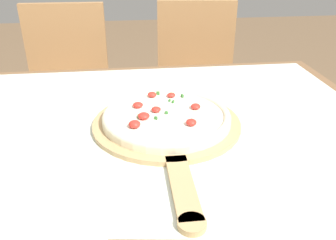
% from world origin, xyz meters
% --- Properties ---
extents(dining_table, '(1.31, 1.04, 0.72)m').
position_xyz_m(dining_table, '(0.00, 0.00, 0.63)').
color(dining_table, brown).
rests_on(dining_table, ground_plane).
extents(towel_cloth, '(1.23, 0.96, 0.00)m').
position_xyz_m(towel_cloth, '(0.00, 0.00, 0.73)').
color(towel_cloth, silver).
rests_on(towel_cloth, dining_table).
extents(pizza_peel, '(0.38, 0.58, 0.01)m').
position_xyz_m(pizza_peel, '(0.06, 0.01, 0.74)').
color(pizza_peel, tan).
rests_on(pizza_peel, towel_cloth).
extents(pizza, '(0.33, 0.33, 0.04)m').
position_xyz_m(pizza, '(0.06, 0.03, 0.75)').
color(pizza, beige).
rests_on(pizza, pizza_peel).
extents(chair_left, '(0.41, 0.41, 0.90)m').
position_xyz_m(chair_left, '(-0.32, 0.87, 0.52)').
color(chair_left, '#A37547').
rests_on(chair_left, ground_plane).
extents(chair_right, '(0.44, 0.44, 0.90)m').
position_xyz_m(chair_right, '(0.30, 0.87, 0.52)').
color(chair_right, '#A37547').
rests_on(chair_right, ground_plane).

